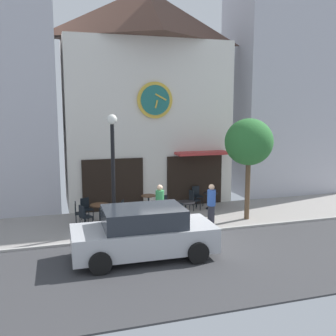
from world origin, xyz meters
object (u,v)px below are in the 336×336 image
object	(u,v)px
street_tree	(249,143)
parked_car_silver	(144,233)
cafe_table_near_curb	(210,198)
pedestrian_green	(160,206)
cafe_chair_by_entrance	(162,204)
cafe_table_near_door	(149,201)
cafe_table_center	(185,206)
cafe_chair_mid_row	(193,199)
street_lamp	(113,173)
cafe_chair_facing_street	(197,194)
cafe_chair_right_end	(120,210)
cafe_chair_corner	(86,207)
cafe_chair_curbside	(180,212)
cafe_chair_near_lamp	(78,211)
cafe_chair_under_awning	(84,215)
cafe_table_center_right	(100,210)
pedestrian_blue	(211,205)

from	to	relation	value
street_tree	parked_car_silver	size ratio (longest dim) A/B	0.94
cafe_table_near_curb	pedestrian_green	distance (m)	3.62
cafe_chair_by_entrance	parked_car_silver	distance (m)	4.56
street_tree	cafe_table_near_door	bearing A→B (deg)	149.53
cafe_table_center	parked_car_silver	world-z (taller)	parked_car_silver
street_tree	cafe_chair_by_entrance	world-z (taller)	street_tree
cafe_table_near_curb	cafe_chair_mid_row	world-z (taller)	cafe_chair_mid_row
cafe_table_center	cafe_table_near_curb	xyz separation A→B (m)	(1.64, 1.27, -0.06)
street_lamp	cafe_chair_facing_street	size ratio (longest dim) A/B	4.75
cafe_chair_mid_row	parked_car_silver	world-z (taller)	parked_car_silver
cafe_chair_right_end	cafe_chair_corner	size ratio (longest dim) A/B	1.00
street_lamp	cafe_chair_curbside	size ratio (longest dim) A/B	4.75
cafe_chair_corner	pedestrian_green	size ratio (longest dim) A/B	0.54
cafe_chair_near_lamp	cafe_chair_facing_street	xyz separation A→B (m)	(5.49, 1.45, 0.00)
cafe_chair_curbside	cafe_table_near_curb	bearing A→B (deg)	42.28
cafe_table_near_door	cafe_chair_curbside	bearing A→B (deg)	-71.25
cafe_table_near_door	cafe_chair_near_lamp	xyz separation A→B (m)	(-3.05, -0.92, 0.01)
cafe_chair_corner	cafe_chair_right_end	bearing A→B (deg)	-31.42
cafe_chair_under_awning	parked_car_silver	size ratio (longest dim) A/B	0.21
cafe_table_center_right	cafe_table_near_curb	world-z (taller)	cafe_table_center_right
street_tree	pedestrian_green	world-z (taller)	street_tree
cafe_table_center	cafe_chair_by_entrance	world-z (taller)	cafe_chair_by_entrance
cafe_table_near_curb	cafe_chair_by_entrance	xyz separation A→B (m)	(-2.41, -0.50, 0.04)
cafe_chair_facing_street	parked_car_silver	bearing A→B (deg)	-125.27
cafe_chair_corner	pedestrian_green	xyz separation A→B (m)	(2.55, -1.91, 0.33)
cafe_chair_right_end	pedestrian_blue	xyz separation A→B (m)	(3.18, -1.62, 0.33)
pedestrian_blue	cafe_chair_by_entrance	bearing A→B (deg)	123.29
cafe_chair_under_awning	cafe_chair_corner	distance (m)	1.17
cafe_chair_facing_street	pedestrian_blue	size ratio (longest dim) A/B	0.54
cafe_chair_right_end	cafe_chair_corner	world-z (taller)	same
cafe_chair_curbside	cafe_chair_mid_row	bearing A→B (deg)	56.02
cafe_chair_near_lamp	cafe_chair_corner	xyz separation A→B (m)	(0.36, 0.56, 0.00)
cafe_table_near_curb	cafe_chair_right_end	distance (m)	4.35
cafe_table_center_right	cafe_chair_under_awning	size ratio (longest dim) A/B	0.85
cafe_chair_near_lamp	parked_car_silver	xyz separation A→B (m)	(1.65, -3.97, 0.23)
cafe_chair_mid_row	cafe_chair_by_entrance	bearing A→B (deg)	-163.30
cafe_table_near_door	cafe_chair_under_awning	bearing A→B (deg)	-152.26
cafe_chair_corner	parked_car_silver	world-z (taller)	parked_car_silver
cafe_chair_corner	cafe_chair_mid_row	world-z (taller)	same
street_tree	cafe_chair_corner	xyz separation A→B (m)	(-6.29, 1.76, -2.60)
cafe_chair_curbside	pedestrian_green	size ratio (longest dim) A/B	0.54
cafe_chair_right_end	pedestrian_blue	distance (m)	3.58
pedestrian_blue	pedestrian_green	distance (m)	1.94
cafe_chair_corner	cafe_chair_by_entrance	xyz separation A→B (m)	(3.09, -0.34, 0.00)
cafe_chair_right_end	pedestrian_blue	size ratio (longest dim) A/B	0.54
cafe_chair_curbside	cafe_chair_corner	bearing A→B (deg)	152.83
pedestrian_blue	pedestrian_green	bearing A→B (deg)	165.69
cafe_chair_under_awning	pedestrian_blue	xyz separation A→B (m)	(4.62, -1.23, 0.33)
cafe_chair_curbside	cafe_chair_corner	world-z (taller)	same
cafe_chair_curbside	cafe_table_center_right	bearing A→B (deg)	159.30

